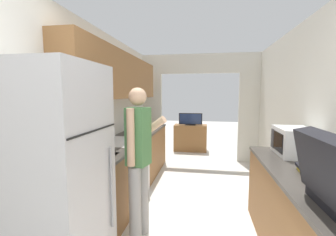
{
  "coord_description": "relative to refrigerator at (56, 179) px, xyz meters",
  "views": [
    {
      "loc": [
        0.16,
        -0.91,
        1.59
      ],
      "look_at": [
        -0.37,
        2.24,
        1.24
      ],
      "focal_mm": 24.0,
      "sensor_mm": 36.0,
      "label": 1
    }
  ],
  "objects": [
    {
      "name": "range_oven",
      "position": [
        -0.04,
        1.54,
        -0.46
      ],
      "size": [
        0.66,
        0.75,
        1.03
      ],
      "color": "white",
      "rests_on": "ground_plane"
    },
    {
      "name": "person",
      "position": [
        0.46,
        0.72,
        -0.03
      ],
      "size": [
        0.53,
        0.43,
        1.65
      ],
      "rotation": [
        0.0,
        0.0,
        1.33
      ],
      "color": "#9E9E9E",
      "rests_on": "ground_plane"
    },
    {
      "name": "counter_right",
      "position": [
        2.06,
        0.49,
        -0.47
      ],
      "size": [
        0.62,
        2.08,
        0.89
      ],
      "color": "brown",
      "rests_on": "ground_plane"
    },
    {
      "name": "knife",
      "position": [
        -0.03,
        2.19,
        -0.02
      ],
      "size": [
        0.17,
        0.33,
        0.02
      ],
      "rotation": [
        0.0,
        0.0,
        0.61
      ],
      "color": "#B7B7BC",
      "rests_on": "counter_left"
    },
    {
      "name": "refrigerator",
      "position": [
        0.0,
        0.0,
        0.0
      ],
      "size": [
        0.72,
        0.73,
        1.82
      ],
      "color": "#B7B7BC",
      "rests_on": "ground_plane"
    },
    {
      "name": "counter_left",
      "position": [
        -0.04,
        2.05,
        -0.47
      ],
      "size": [
        0.62,
        3.11,
        0.89
      ],
      "color": "brown",
      "rests_on": "ground_plane"
    },
    {
      "name": "television",
      "position": [
        0.76,
        4.57,
        -0.03
      ],
      "size": [
        0.64,
        0.16,
        0.33
      ],
      "color": "black",
      "rests_on": "tv_cabinet"
    },
    {
      "name": "wall_far_with_doorway",
      "position": [
        1.01,
        3.8,
        0.55
      ],
      "size": [
        3.11,
        0.06,
        2.5
      ],
      "color": "silver",
      "rests_on": "ground_plane"
    },
    {
      "name": "tv_cabinet",
      "position": [
        0.76,
        4.61,
        -0.55
      ],
      "size": [
        0.89,
        0.42,
        0.72
      ],
      "color": "brown",
      "rests_on": "ground_plane"
    },
    {
      "name": "wall_left",
      "position": [
        -0.3,
        1.35,
        0.59
      ],
      "size": [
        0.38,
        6.82,
        2.5
      ],
      "color": "silver",
      "rests_on": "ground_plane"
    },
    {
      "name": "microwave",
      "position": [
        2.16,
        1.15,
        0.13
      ],
      "size": [
        0.37,
        0.5,
        0.31
      ],
      "color": "white",
      "rests_on": "counter_right"
    },
    {
      "name": "book_stack",
      "position": [
        2.09,
        0.51,
        0.01
      ],
      "size": [
        0.23,
        0.31,
        0.06
      ],
      "color": "gold",
      "rests_on": "counter_right"
    },
    {
      "name": "wall_right",
      "position": [
        2.39,
        0.96,
        0.34
      ],
      "size": [
        0.06,
        6.82,
        2.5
      ],
      "color": "silver",
      "rests_on": "ground_plane"
    }
  ]
}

